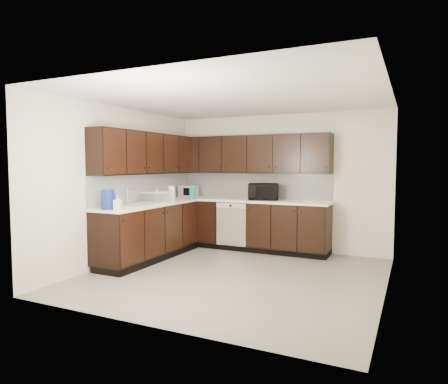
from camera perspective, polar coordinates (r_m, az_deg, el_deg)
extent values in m
plane|color=gray|center=(5.82, 1.54, -11.83)|extent=(4.00, 4.00, 0.00)
plane|color=white|center=(5.68, 1.59, 13.24)|extent=(4.00, 4.00, 0.00)
cube|color=beige|center=(7.48, 7.79, 1.37)|extent=(4.00, 0.02, 2.50)
cube|color=beige|center=(6.68, -14.33, 0.97)|extent=(0.02, 4.00, 2.50)
cube|color=beige|center=(5.14, 22.40, -0.08)|extent=(0.02, 4.00, 2.50)
cube|color=beige|center=(3.88, -10.53, -1.07)|extent=(4.00, 0.02, 2.50)
cube|color=black|center=(7.45, 3.35, -4.80)|extent=(3.00, 0.60, 0.90)
cube|color=black|center=(6.82, -10.64, -5.68)|extent=(0.60, 2.20, 0.90)
cube|color=black|center=(7.55, 3.42, -7.76)|extent=(3.00, 0.54, 0.10)
cube|color=black|center=(6.88, -10.39, -8.99)|extent=(0.54, 2.20, 0.10)
cube|color=white|center=(7.39, 3.36, -1.19)|extent=(3.03, 0.63, 0.04)
cube|color=white|center=(6.75, -10.69, -1.75)|extent=(0.63, 2.23, 0.04)
cube|color=silver|center=(7.64, 4.19, 0.93)|extent=(3.00, 0.02, 0.48)
cube|color=silver|center=(7.14, -11.16, 0.65)|extent=(0.02, 2.80, 0.48)
cube|color=black|center=(7.49, 3.78, 5.38)|extent=(3.00, 0.33, 0.70)
cube|color=black|center=(6.91, -11.03, 5.43)|extent=(0.33, 2.47, 0.70)
cube|color=beige|center=(7.26, 1.02, -4.62)|extent=(0.58, 0.02, 0.78)
cube|color=beige|center=(7.21, 1.00, -1.96)|extent=(0.58, 0.03, 0.08)
cylinder|color=black|center=(7.19, 0.95, -1.97)|extent=(0.04, 0.02, 0.04)
cube|color=beige|center=(6.50, -12.11, -1.77)|extent=(0.54, 0.82, 0.03)
cube|color=beige|center=(6.35, -13.20, -2.69)|extent=(0.42, 0.34, 0.16)
cube|color=beige|center=(6.67, -11.05, -2.34)|extent=(0.42, 0.34, 0.16)
cylinder|color=silver|center=(6.63, -13.63, -0.60)|extent=(0.03, 0.03, 0.26)
cylinder|color=silver|center=(6.59, -13.31, 0.43)|extent=(0.14, 0.02, 0.02)
cylinder|color=#B2B2B7|center=(6.35, -13.21, -2.42)|extent=(0.20, 0.20, 0.10)
imported|color=black|center=(7.26, 5.65, 0.04)|extent=(0.62, 0.51, 0.30)
imported|color=gray|center=(5.84, -14.94, -1.45)|extent=(0.13, 0.13, 0.22)
imported|color=gray|center=(7.22, -9.63, -0.18)|extent=(0.12, 0.12, 0.26)
cube|color=silver|center=(7.93, -5.06, 0.12)|extent=(0.41, 0.34, 0.23)
cube|color=white|center=(6.88, -9.48, -0.77)|extent=(0.51, 0.44, 0.17)
cylinder|color=#10289A|center=(5.95, -16.27, -1.03)|extent=(0.21, 0.21, 0.29)
cylinder|color=#0C858B|center=(7.50, -4.60, -0.12)|extent=(0.12, 0.12, 0.22)
cylinder|color=silver|center=(7.09, -7.49, -0.20)|extent=(0.13, 0.13, 0.27)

